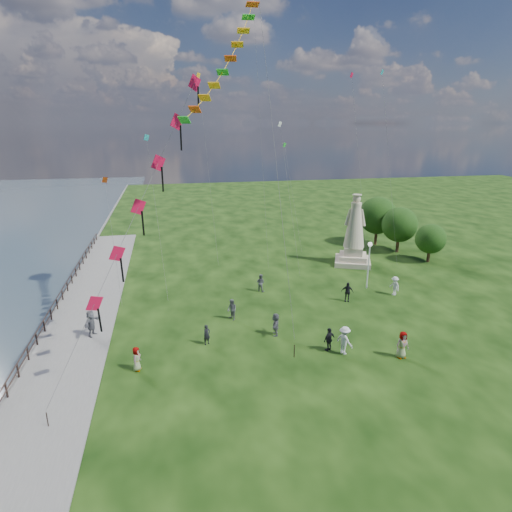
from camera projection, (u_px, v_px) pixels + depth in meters
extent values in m
cube|color=slate|center=(43.00, 335.00, 31.18)|extent=(0.30, 160.00, 0.60)
cube|color=slate|center=(73.00, 342.00, 29.72)|extent=(5.00, 60.00, 0.10)
cylinder|color=black|center=(7.00, 391.00, 23.53)|extent=(0.11, 0.11, 1.00)
cylinder|color=black|center=(18.00, 371.00, 25.40)|extent=(0.11, 0.11, 1.00)
cylinder|color=black|center=(28.00, 354.00, 27.27)|extent=(0.11, 0.11, 1.00)
cylinder|color=black|center=(37.00, 339.00, 29.14)|extent=(0.11, 0.11, 1.00)
cylinder|color=black|center=(44.00, 326.00, 31.01)|extent=(0.11, 0.11, 1.00)
cylinder|color=black|center=(51.00, 315.00, 32.88)|extent=(0.11, 0.11, 1.00)
cylinder|color=black|center=(57.00, 305.00, 34.75)|extent=(0.11, 0.11, 1.00)
cylinder|color=black|center=(62.00, 295.00, 36.62)|extent=(0.11, 0.11, 1.00)
cylinder|color=black|center=(67.00, 287.00, 38.49)|extent=(0.11, 0.11, 1.00)
cylinder|color=black|center=(72.00, 279.00, 40.36)|extent=(0.11, 0.11, 1.00)
cylinder|color=black|center=(76.00, 272.00, 42.23)|extent=(0.11, 0.11, 1.00)
cylinder|color=black|center=(80.00, 266.00, 44.10)|extent=(0.11, 0.11, 1.00)
cylinder|color=black|center=(83.00, 260.00, 45.97)|extent=(0.11, 0.11, 1.00)
cylinder|color=black|center=(86.00, 255.00, 47.84)|extent=(0.11, 0.11, 1.00)
cylinder|color=black|center=(89.00, 250.00, 49.71)|extent=(0.11, 0.11, 1.00)
cylinder|color=black|center=(92.00, 245.00, 51.58)|extent=(0.11, 0.11, 1.00)
cylinder|color=black|center=(94.00, 241.00, 53.45)|extent=(0.11, 0.11, 1.00)
cylinder|color=black|center=(96.00, 237.00, 55.32)|extent=(0.11, 0.11, 1.00)
cube|color=black|center=(43.00, 320.00, 30.87)|extent=(0.06, 52.00, 0.06)
cube|color=black|center=(44.00, 326.00, 31.00)|extent=(0.06, 52.00, 0.06)
cube|color=beige|center=(352.00, 261.00, 46.41)|extent=(4.89, 4.89, 0.53)
cube|color=beige|center=(353.00, 257.00, 46.25)|extent=(3.73, 3.73, 0.53)
cube|color=beige|center=(353.00, 250.00, 46.04)|extent=(2.56, 2.56, 0.88)
cylinder|color=beige|center=(356.00, 204.00, 44.54)|extent=(1.40, 1.40, 0.35)
sphere|color=beige|center=(357.00, 199.00, 44.38)|extent=(0.81, 0.81, 0.81)
cylinder|color=beige|center=(357.00, 195.00, 44.25)|extent=(0.97, 0.97, 0.09)
cylinder|color=silver|center=(368.00, 267.00, 39.00)|extent=(0.12, 0.12, 4.09)
sphere|color=white|center=(370.00, 244.00, 38.36)|extent=(0.41, 0.41, 0.41)
cylinder|color=#382314|center=(398.00, 244.00, 50.45)|extent=(0.36, 0.36, 2.04)
sphere|color=#0F340E|center=(400.00, 225.00, 49.77)|extent=(4.08, 4.08, 4.08)
cylinder|color=#382314|center=(429.00, 255.00, 46.89)|extent=(0.36, 0.36, 1.62)
sphere|color=#0F340E|center=(431.00, 239.00, 46.35)|extent=(3.24, 3.24, 3.24)
cylinder|color=#382314|center=(376.00, 236.00, 53.50)|extent=(0.36, 0.36, 2.30)
sphere|color=#0F340E|center=(378.00, 215.00, 52.73)|extent=(4.60, 4.60, 4.60)
imported|color=black|center=(207.00, 335.00, 29.32)|extent=(0.63, 0.56, 1.45)
imported|color=#595960|center=(232.00, 310.00, 32.99)|extent=(0.79, 0.95, 1.68)
imported|color=silver|center=(345.00, 340.00, 28.06)|extent=(1.15, 1.41, 1.94)
imported|color=black|center=(329.00, 339.00, 28.49)|extent=(1.09, 0.89, 1.65)
imported|color=#595960|center=(402.00, 345.00, 27.60)|extent=(0.94, 0.63, 1.83)
imported|color=#595960|center=(91.00, 324.00, 30.30)|extent=(1.48, 1.94, 1.92)
imported|color=#595960|center=(260.00, 283.00, 38.66)|extent=(0.92, 0.88, 1.63)
imported|color=silver|center=(395.00, 286.00, 37.78)|extent=(0.79, 1.21, 1.72)
imported|color=black|center=(347.00, 292.00, 36.43)|extent=(1.13, 0.89, 1.72)
imported|color=#595960|center=(137.00, 359.00, 26.20)|extent=(0.68, 0.87, 1.56)
imported|color=#595960|center=(276.00, 324.00, 30.60)|extent=(1.00, 1.66, 1.67)
cylinder|color=black|center=(47.00, 420.00, 21.29)|extent=(0.06, 0.06, 0.90)
cube|color=red|center=(95.00, 303.00, 22.62)|extent=(0.87, 0.64, 1.03)
cube|color=black|center=(100.00, 320.00, 22.84)|extent=(0.10, 0.28, 1.48)
cube|color=red|center=(117.00, 254.00, 23.39)|extent=(0.87, 0.64, 1.03)
cube|color=black|center=(122.00, 270.00, 23.61)|extent=(0.10, 0.28, 1.48)
cube|color=red|center=(138.00, 207.00, 24.16)|extent=(0.87, 0.64, 1.03)
cube|color=black|center=(143.00, 223.00, 24.38)|extent=(0.10, 0.28, 1.48)
cube|color=red|center=(158.00, 163.00, 24.93)|extent=(0.87, 0.64, 1.03)
cube|color=black|center=(163.00, 179.00, 25.15)|extent=(0.10, 0.28, 1.48)
cube|color=red|center=(177.00, 122.00, 25.70)|extent=(0.87, 0.64, 1.03)
cube|color=black|center=(181.00, 138.00, 25.92)|extent=(0.10, 0.28, 1.48)
cube|color=red|center=(195.00, 83.00, 26.47)|extent=(0.87, 0.64, 1.03)
cube|color=black|center=(198.00, 99.00, 26.69)|extent=(0.10, 0.28, 1.48)
cylinder|color=black|center=(294.00, 351.00, 27.75)|extent=(0.06, 0.06, 0.90)
cube|color=#FF4810|center=(252.00, 4.00, 22.98)|extent=(0.71, 0.61, 0.16)
cube|color=green|center=(248.00, 17.00, 22.53)|extent=(0.71, 0.64, 0.18)
cube|color=#FFB315|center=(243.00, 31.00, 22.08)|extent=(0.71, 0.66, 0.19)
cube|color=#FFB315|center=(237.00, 45.00, 21.62)|extent=(0.70, 0.68, 0.21)
cube|color=#FF4810|center=(230.00, 58.00, 21.14)|extent=(0.69, 0.69, 0.23)
cube|color=green|center=(223.00, 72.00, 20.65)|extent=(0.68, 0.69, 0.25)
cube|color=#FFB315|center=(214.00, 85.00, 20.15)|extent=(0.66, 0.69, 0.27)
cube|color=#FFB315|center=(205.00, 98.00, 19.64)|extent=(0.64, 0.68, 0.28)
cube|color=#FF4810|center=(195.00, 109.00, 19.11)|extent=(0.62, 0.67, 0.30)
cube|color=green|center=(184.00, 120.00, 18.57)|extent=(0.60, 0.66, 0.31)
cube|color=teal|center=(146.00, 138.00, 37.10)|extent=(0.51, 0.39, 0.57)
cylinder|color=#595959|center=(157.00, 219.00, 36.85)|extent=(1.02, 5.02, 13.37)
cube|color=silver|center=(280.00, 124.00, 42.50)|extent=(0.51, 0.39, 0.57)
cylinder|color=#595959|center=(290.00, 200.00, 42.41)|extent=(1.02, 5.02, 14.49)
cube|color=red|center=(352.00, 75.00, 44.14)|extent=(0.51, 0.39, 0.57)
cylinder|color=#595959|center=(360.00, 172.00, 44.77)|extent=(1.02, 5.02, 19.32)
cube|color=#FFB315|center=(198.00, 75.00, 44.53)|extent=(0.51, 0.39, 0.57)
cylinder|color=#595959|center=(209.00, 172.00, 45.16)|extent=(1.02, 5.02, 19.34)
cube|color=green|center=(285.00, 145.00, 51.29)|extent=(0.51, 0.39, 0.57)
cylinder|color=#595959|center=(293.00, 198.00, 50.84)|extent=(1.02, 5.02, 12.07)
cube|color=#FF4810|center=(105.00, 180.00, 37.12)|extent=(0.51, 0.39, 0.57)
cylinder|color=#595959|center=(113.00, 242.00, 36.34)|extent=(1.02, 5.01, 9.86)
cylinder|color=#595959|center=(259.00, 104.00, 42.48)|extent=(1.02, 5.02, 32.76)
cube|color=teal|center=(382.00, 72.00, 44.39)|extent=(0.51, 0.39, 0.57)
cylinder|color=#595959|center=(390.00, 170.00, 45.06)|extent=(1.02, 5.02, 19.64)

